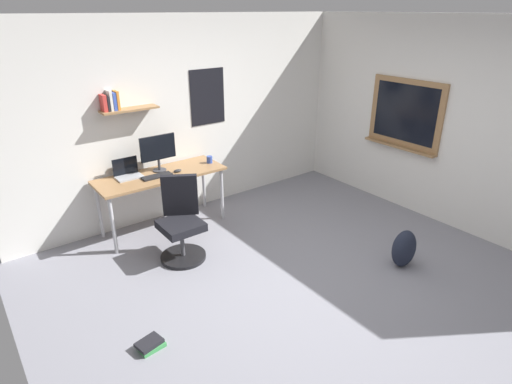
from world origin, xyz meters
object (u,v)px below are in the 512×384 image
computer_mouse (178,171)px  backpack (404,249)px  book_stack_on_floor (150,344)px  laptop (128,173)px  office_chair (181,224)px  coffee_mug (210,160)px  desk (161,179)px  keyboard (157,176)px  monitor_primary (158,151)px

computer_mouse → backpack: 2.85m
book_stack_on_floor → laptop: bearing=71.1°
office_chair → coffee_mug: size_ratio=10.33×
desk → laptop: bearing=158.2°
coffee_mug → book_stack_on_floor: (-1.76, -1.87, -0.77)m
backpack → book_stack_on_floor: (-2.77, 0.53, -0.18)m
office_chair → computer_mouse: office_chair is taller
office_chair → backpack: size_ratio=2.17×
desk → keyboard: 0.14m
office_chair → keyboard: size_ratio=2.57×
backpack → keyboard: bearing=127.4°
monitor_primary → computer_mouse: size_ratio=4.46×
office_chair → keyboard: office_chair is taller
keyboard → computer_mouse: 0.28m
computer_mouse → coffee_mug: size_ratio=1.13×
monitor_primary → backpack: monitor_primary is taller
computer_mouse → coffee_mug: bearing=5.7°
office_chair → book_stack_on_floor: (-0.92, -1.13, -0.37)m
coffee_mug → office_chair: bearing=-138.9°
laptop → computer_mouse: bearing=-21.4°
desk → laptop: laptop is taller
backpack → office_chair: bearing=138.0°
coffee_mug → backpack: 2.67m
computer_mouse → monitor_primary: bearing=133.1°
backpack → book_stack_on_floor: size_ratio=1.80×
desk → book_stack_on_floor: desk is taller
monitor_primary → computer_mouse: 0.34m
book_stack_on_floor → keyboard: bearing=61.7°
desk → coffee_mug: bearing=-2.0°
desk → backpack: bearing=-54.7°
office_chair → keyboard: (0.06, 0.68, 0.36)m
backpack → desk: bearing=125.3°
office_chair → laptop: laptop is taller
laptop → computer_mouse: 0.60m
backpack → book_stack_on_floor: 2.83m
office_chair → computer_mouse: (0.34, 0.68, 0.36)m
office_chair → book_stack_on_floor: bearing=-129.1°
laptop → monitor_primary: (0.40, -0.05, 0.22)m
coffee_mug → backpack: size_ratio=0.21×
desk → office_chair: bearing=-100.2°
office_chair → laptop: size_ratio=3.06×
desk → backpack: size_ratio=3.67×
keyboard → backpack: keyboard is taller
desk → laptop: (-0.36, 0.14, 0.13)m
laptop → backpack: laptop is taller
laptop → keyboard: laptop is taller
coffee_mug → backpack: coffee_mug is taller
desk → laptop: 0.41m
monitor_primary → coffee_mug: monitor_primary is taller
office_chair → coffee_mug: office_chair is taller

